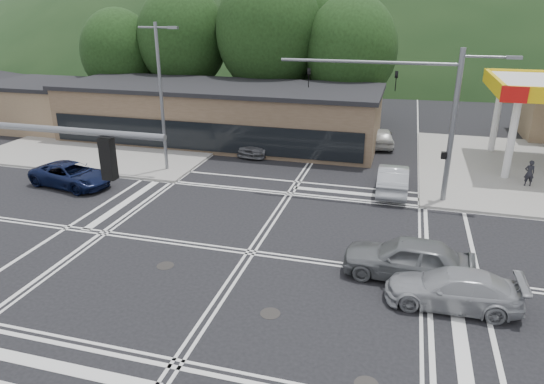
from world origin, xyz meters
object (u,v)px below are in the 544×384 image
(car_blue_west, at_px, (71,175))
(car_queue_b, at_px, (382,137))
(car_northbound, at_px, (263,141))
(pedestrian, at_px, (529,173))
(car_queue_a, at_px, (393,179))
(car_grey_center, at_px, (408,258))
(car_silver_east, at_px, (453,289))

(car_blue_west, distance_m, car_queue_b, 21.62)
(car_northbound, relative_size, pedestrian, 3.44)
(car_queue_a, distance_m, pedestrian, 7.96)
(car_blue_west, bearing_deg, car_queue_a, -67.50)
(car_grey_center, bearing_deg, car_queue_a, -170.55)
(car_northbound, bearing_deg, car_silver_east, -47.07)
(car_silver_east, bearing_deg, car_queue_a, -168.06)
(car_blue_west, xyz_separation_m, car_silver_east, (20.55, -6.81, -0.02))
(car_blue_west, bearing_deg, car_grey_center, -95.79)
(car_blue_west, height_order, car_grey_center, car_grey_center)
(car_grey_center, height_order, car_northbound, car_grey_center)
(car_grey_center, distance_m, car_northbound, 18.42)
(car_queue_a, bearing_deg, car_grey_center, 94.81)
(car_queue_a, height_order, pedestrian, pedestrian)
(car_grey_center, height_order, car_queue_a, car_grey_center)
(car_blue_west, distance_m, car_northbound, 13.22)
(car_northbound, bearing_deg, pedestrian, -3.21)
(pedestrian, bearing_deg, car_grey_center, 55.93)
(car_blue_west, xyz_separation_m, car_grey_center, (18.99, -5.30, 0.14))
(car_silver_east, distance_m, car_queue_b, 20.71)
(car_northbound, bearing_deg, car_grey_center, -48.34)
(car_silver_east, xyz_separation_m, car_queue_a, (-2.50, 10.87, 0.11))
(pedestrian, bearing_deg, car_blue_west, 9.31)
(car_queue_a, height_order, car_northbound, car_queue_a)
(car_queue_b, bearing_deg, car_queue_a, 88.71)
(car_grey_center, height_order, car_silver_east, car_grey_center)
(car_blue_west, distance_m, car_grey_center, 19.71)
(car_queue_b, bearing_deg, car_blue_west, 30.27)
(car_queue_b, distance_m, car_northbound, 8.91)
(car_grey_center, bearing_deg, pedestrian, 155.14)
(car_northbound, height_order, pedestrian, pedestrian)
(car_blue_west, distance_m, car_queue_a, 18.50)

